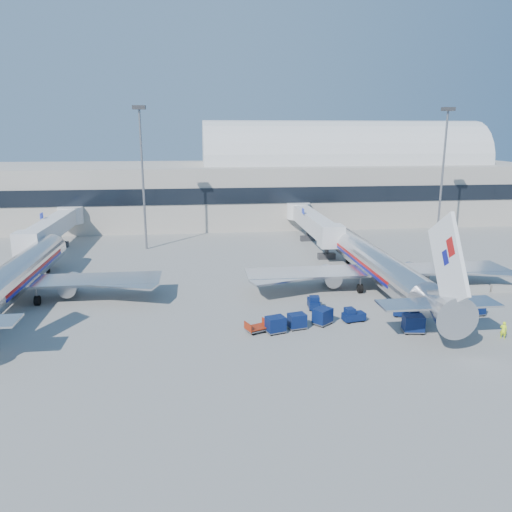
{
  "coord_description": "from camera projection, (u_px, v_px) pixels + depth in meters",
  "views": [
    {
      "loc": [
        -11.54,
        -51.18,
        18.63
      ],
      "look_at": [
        -4.77,
        6.0,
        4.29
      ],
      "focal_mm": 35.0,
      "sensor_mm": 36.0,
      "label": 1
    }
  ],
  "objects": [
    {
      "name": "ground",
      "position": [
        305.0,
        305.0,
        55.14
      ],
      "size": [
        260.0,
        260.0,
        0.0
      ],
      "primitive_type": "plane",
      "color": "gray",
      "rests_on": "ground"
    },
    {
      "name": "tug_left",
      "position": [
        314.0,
        302.0,
        53.99
      ],
      "size": [
        1.38,
        2.44,
        1.52
      ],
      "rotation": [
        0.0,
        0.0,
        1.48
      ],
      "color": "#091743",
      "rests_on": "ground"
    },
    {
      "name": "airliner_main",
      "position": [
        379.0,
        266.0,
        59.91
      ],
      "size": [
        32.0,
        37.26,
        12.07
      ],
      "color": "silver",
      "rests_on": "ground"
    },
    {
      "name": "jetbridge_near",
      "position": [
        311.0,
        221.0,
        84.74
      ],
      "size": [
        4.4,
        27.5,
        6.25
      ],
      "color": "silver",
      "rests_on": "ground"
    },
    {
      "name": "cart_solo_near",
      "position": [
        413.0,
        323.0,
        47.44
      ],
      "size": [
        2.16,
        1.76,
        1.74
      ],
      "rotation": [
        0.0,
        0.0,
        -0.14
      ],
      "color": "#091743",
      "rests_on": "ground"
    },
    {
      "name": "cart_train_b",
      "position": [
        297.0,
        321.0,
        48.43
      ],
      "size": [
        1.97,
        1.67,
        1.51
      ],
      "rotation": [
        0.0,
        0.0,
        0.23
      ],
      "color": "#091743",
      "rests_on": "ground"
    },
    {
      "name": "barrier_near",
      "position": [
        451.0,
        290.0,
        59.01
      ],
      "size": [
        3.0,
        0.55,
        0.9
      ],
      "primitive_type": "cube",
      "color": "#9E9E96",
      "rests_on": "ground"
    },
    {
      "name": "airliner_mid",
      "position": [
        13.0,
        278.0,
        55.12
      ],
      "size": [
        32.0,
        37.26,
        12.07
      ],
      "color": "silver",
      "rests_on": "ground"
    },
    {
      "name": "tug_right",
      "position": [
        402.0,
        311.0,
        51.67
      ],
      "size": [
        2.24,
        1.65,
        1.32
      ],
      "rotation": [
        0.0,
        0.0,
        -0.36
      ],
      "color": "#091743",
      "rests_on": "ground"
    },
    {
      "name": "ramp_worker",
      "position": [
        503.0,
        330.0,
        46.09
      ],
      "size": [
        0.73,
        0.69,
        1.67
      ],
      "primitive_type": "imported",
      "rotation": [
        0.0,
        0.0,
        2.5
      ],
      "color": "#C3EC18",
      "rests_on": "ground"
    },
    {
      "name": "terminal",
      "position": [
        187.0,
        186.0,
        105.69
      ],
      "size": [
        170.0,
        28.15,
        21.0
      ],
      "color": "#B2AA9E",
      "rests_on": "ground"
    },
    {
      "name": "cart_train_a",
      "position": [
        323.0,
        316.0,
        49.51
      ],
      "size": [
        2.35,
        2.29,
        1.65
      ],
      "rotation": [
        0.0,
        0.0,
        0.69
      ],
      "color": "#091743",
      "rests_on": "ground"
    },
    {
      "name": "mast_west",
      "position": [
        142.0,
        157.0,
        78.18
      ],
      "size": [
        2.0,
        1.2,
        22.6
      ],
      "color": "slate",
      "rests_on": "ground"
    },
    {
      "name": "mast_east",
      "position": [
        444.0,
        155.0,
        83.89
      ],
      "size": [
        2.0,
        1.2,
        22.6
      ],
      "color": "slate",
      "rests_on": "ground"
    },
    {
      "name": "cart_open_red",
      "position": [
        257.0,
        328.0,
        47.68
      ],
      "size": [
        2.47,
        2.15,
        0.55
      ],
      "rotation": [
        0.0,
        0.0,
        0.4
      ],
      "color": "slate",
      "rests_on": "ground"
    },
    {
      "name": "cart_train_c",
      "position": [
        276.0,
        324.0,
        47.42
      ],
      "size": [
        2.14,
        1.85,
        1.6
      ],
      "rotation": [
        0.0,
        0.0,
        0.3
      ],
      "color": "#091743",
      "rests_on": "ground"
    },
    {
      "name": "barrier_mid",
      "position": [
        477.0,
        289.0,
        59.38
      ],
      "size": [
        3.0,
        0.55,
        0.9
      ],
      "primitive_type": "cube",
      "color": "#9E9E96",
      "rests_on": "ground"
    },
    {
      "name": "tug_lead",
      "position": [
        353.0,
        315.0,
        50.31
      ],
      "size": [
        2.42,
        1.52,
        1.46
      ],
      "rotation": [
        0.0,
        0.0,
        0.19
      ],
      "color": "#091743",
      "rests_on": "ground"
    },
    {
      "name": "jetbridge_mid",
      "position": [
        55.0,
        226.0,
        79.95
      ],
      "size": [
        4.4,
        27.5,
        6.25
      ],
      "color": "silver",
      "rests_on": "ground"
    },
    {
      "name": "barrier_far",
      "position": [
        503.0,
        288.0,
        59.76
      ],
      "size": [
        3.0,
        0.55,
        0.9
      ],
      "primitive_type": "cube",
      "color": "#9E9E96",
      "rests_on": "ground"
    },
    {
      "name": "cart_solo_far",
      "position": [
        475.0,
        307.0,
        52.04
      ],
      "size": [
        1.85,
        1.44,
        1.58
      ],
      "rotation": [
        0.0,
        0.0,
        0.04
      ],
      "color": "#091743",
      "rests_on": "ground"
    }
  ]
}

